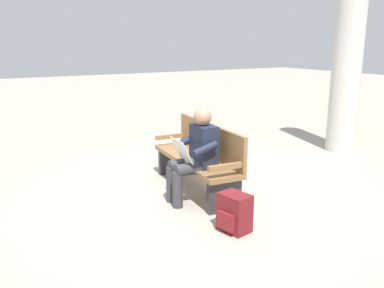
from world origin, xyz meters
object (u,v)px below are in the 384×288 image
Objects in this scene: bench_near at (200,157)px; support_pillar at (348,54)px; person_seated at (196,153)px; backpack at (234,213)px.

support_pillar is (0.47, -3.34, 1.29)m from bench_near.
support_pillar is at bearing -72.13° from person_seated.
person_seated is 3.85m from support_pillar.
bench_near is 0.53× the size of support_pillar.
bench_near reaches higher than backpack.
support_pillar reaches higher than bench_near.
support_pillar is at bearing -64.79° from backpack.
bench_near is at bearing -15.34° from backpack.
person_seated is (-0.33, 0.26, 0.17)m from bench_near.
backpack is (-0.93, 0.08, -0.43)m from person_seated.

